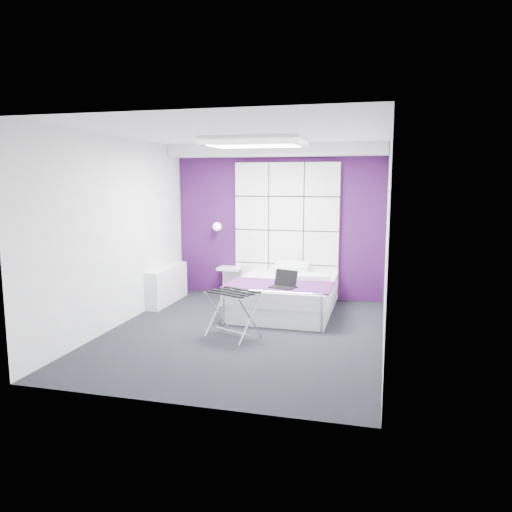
{
  "coord_description": "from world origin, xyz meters",
  "views": [
    {
      "loc": [
        1.76,
        -6.16,
        2.02
      ],
      "look_at": [
        0.08,
        0.35,
        0.99
      ],
      "focal_mm": 35.0,
      "sensor_mm": 36.0,
      "label": 1
    }
  ],
  "objects_px": {
    "radiator": "(167,285)",
    "luggage_rack": "(233,314)",
    "wall_lamp": "(218,226)",
    "laptop": "(283,283)",
    "bed": "(285,294)",
    "nightstand": "(230,268)"
  },
  "relations": [
    {
      "from": "nightstand",
      "to": "laptop",
      "type": "distance_m",
      "value": 1.87
    },
    {
      "from": "bed",
      "to": "laptop",
      "type": "xyz_separation_m",
      "value": [
        0.1,
        -0.6,
        0.3
      ]
    },
    {
      "from": "radiator",
      "to": "luggage_rack",
      "type": "xyz_separation_m",
      "value": [
        1.6,
        -1.46,
        0.0
      ]
    },
    {
      "from": "luggage_rack",
      "to": "laptop",
      "type": "relative_size",
      "value": 1.76
    },
    {
      "from": "luggage_rack",
      "to": "bed",
      "type": "bearing_deg",
      "value": 98.44
    },
    {
      "from": "bed",
      "to": "luggage_rack",
      "type": "bearing_deg",
      "value": -106.41
    },
    {
      "from": "luggage_rack",
      "to": "laptop",
      "type": "height_order",
      "value": "laptop"
    },
    {
      "from": "radiator",
      "to": "bed",
      "type": "height_order",
      "value": "bed"
    },
    {
      "from": "radiator",
      "to": "bed",
      "type": "relative_size",
      "value": 0.65
    },
    {
      "from": "wall_lamp",
      "to": "radiator",
      "type": "bearing_deg",
      "value": -130.1
    },
    {
      "from": "wall_lamp",
      "to": "laptop",
      "type": "relative_size",
      "value": 0.43
    },
    {
      "from": "nightstand",
      "to": "radiator",
      "type": "bearing_deg",
      "value": -140.28
    },
    {
      "from": "radiator",
      "to": "wall_lamp",
      "type": "bearing_deg",
      "value": 49.9
    },
    {
      "from": "bed",
      "to": "nightstand",
      "type": "height_order",
      "value": "bed"
    },
    {
      "from": "wall_lamp",
      "to": "radiator",
      "type": "xyz_separation_m",
      "value": [
        -0.64,
        -0.76,
        -0.92
      ]
    },
    {
      "from": "wall_lamp",
      "to": "laptop",
      "type": "distance_m",
      "value": 2.15
    },
    {
      "from": "radiator",
      "to": "bed",
      "type": "xyz_separation_m",
      "value": [
        2.0,
        -0.08,
        -0.03
      ]
    },
    {
      "from": "wall_lamp",
      "to": "nightstand",
      "type": "distance_m",
      "value": 0.76
    },
    {
      "from": "luggage_rack",
      "to": "nightstand",
      "type": "bearing_deg",
      "value": 133.33
    },
    {
      "from": "radiator",
      "to": "luggage_rack",
      "type": "height_order",
      "value": "same"
    },
    {
      "from": "wall_lamp",
      "to": "bed",
      "type": "distance_m",
      "value": 1.86
    },
    {
      "from": "radiator",
      "to": "laptop",
      "type": "distance_m",
      "value": 2.22
    }
  ]
}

